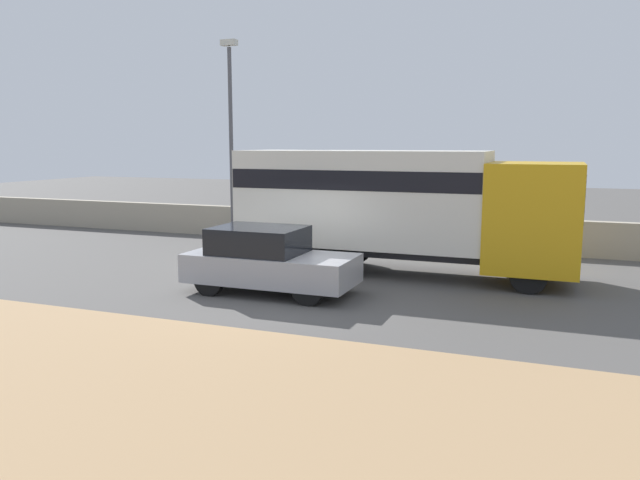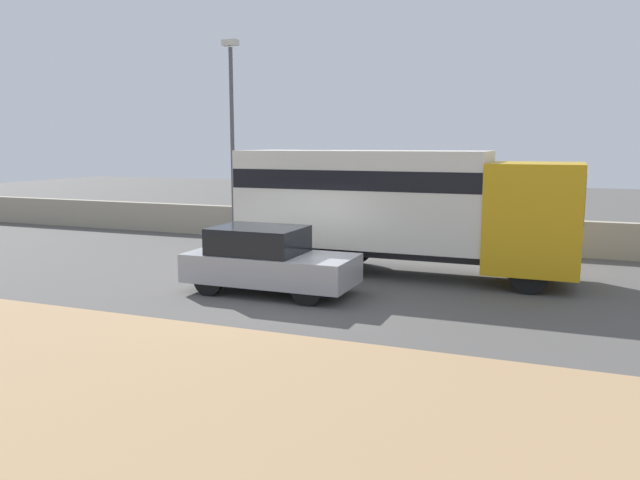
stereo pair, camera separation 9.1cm
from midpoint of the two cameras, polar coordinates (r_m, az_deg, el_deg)
ground_plane at (r=14.37m, az=-3.56°, el=-5.00°), size 80.00×80.00×0.00m
dirt_shoulder_foreground at (r=9.45m, az=-19.92°, el=-12.90°), size 60.00×6.73×0.04m
stone_wall_backdrop at (r=21.39m, az=5.22°, el=1.06°), size 60.00×0.35×1.11m
street_lamp at (r=22.37m, az=-7.93°, el=10.26°), size 0.56×0.28×6.95m
box_truck at (r=16.40m, az=7.32°, el=3.46°), size 8.70×2.44×3.25m
car_hatchback at (r=14.44m, az=-4.65°, el=-1.86°), size 3.91×1.72×1.53m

